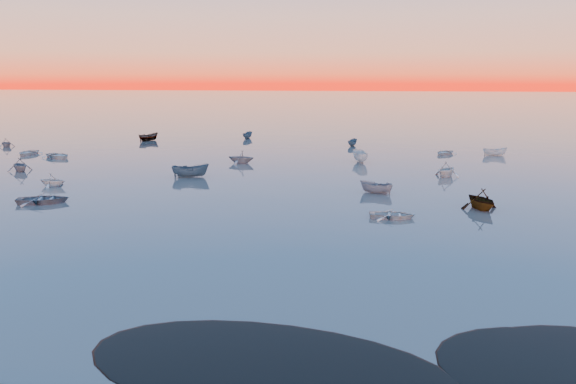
# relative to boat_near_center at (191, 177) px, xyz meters

# --- Properties ---
(ground) EXTENTS (600.00, 600.00, 0.00)m
(ground) POSITION_rel_boat_near_center_xyz_m (10.37, 59.02, 0.00)
(ground) COLOR #635852
(ground) RESTS_ON ground
(mud_lobes) EXTENTS (140.00, 6.00, 0.07)m
(mud_lobes) POSITION_rel_boat_near_center_xyz_m (10.37, -41.98, 0.01)
(mud_lobes) COLOR black
(mud_lobes) RESTS_ON ground
(moored_fleet) EXTENTS (124.00, 58.00, 1.20)m
(moored_fleet) POSITION_rel_boat_near_center_xyz_m (10.37, 12.02, 0.00)
(moored_fleet) COLOR silver
(moored_fleet) RESTS_ON ground
(boat_near_center) EXTENTS (2.85, 4.60, 1.48)m
(boat_near_center) POSITION_rel_boat_near_center_xyz_m (0.00, 0.00, 0.00)
(boat_near_center) COLOR #335062
(boat_near_center) RESTS_ON ground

